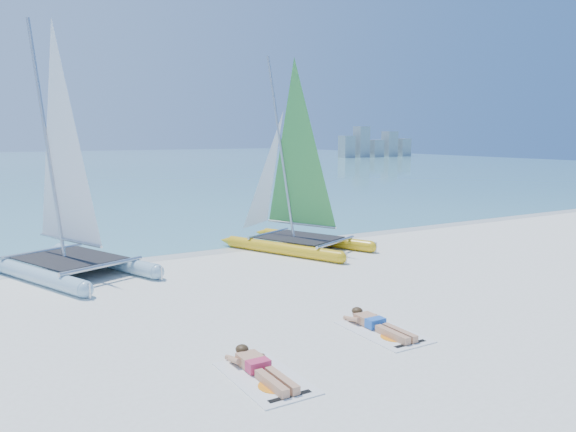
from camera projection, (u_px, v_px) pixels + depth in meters
name	position (u px, v px, depth m)	size (l,w,h in m)	color
ground	(280.00, 293.00, 13.43)	(140.00, 140.00, 0.00)	white
sea	(18.00, 166.00, 67.04)	(140.00, 115.00, 0.01)	#78C1C8
wet_sand_strip	(195.00, 252.00, 18.11)	(140.00, 1.40, 0.01)	silver
distant_skyline	(374.00, 145.00, 93.03)	(14.00, 2.00, 5.00)	#959EA4
catamaran_blue	(64.00, 196.00, 15.00)	(4.23, 5.76, 7.12)	#A5CAD9
catamaran_yellow	(288.00, 187.00, 18.43)	(4.00, 5.28, 6.51)	yellow
towel_a	(265.00, 378.00, 8.73)	(1.00, 1.85, 0.02)	white
sunbather_a	(259.00, 367.00, 8.88)	(0.37, 1.73, 0.26)	tan
towel_b	(383.00, 332.00, 10.76)	(1.00, 1.85, 0.02)	white
sunbather_b	(377.00, 323.00, 10.90)	(0.37, 1.73, 0.26)	tan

